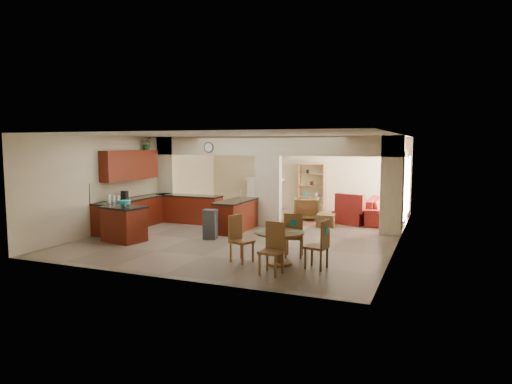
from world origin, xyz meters
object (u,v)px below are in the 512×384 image
at_px(kitchen_island, 124,224).
at_px(armchair, 306,209).
at_px(dining_table, 279,242).
at_px(sofa, 385,210).

relative_size(kitchen_island, armchair, 1.44).
xyz_separation_m(kitchen_island, dining_table, (4.57, -0.68, 0.01)).
height_order(kitchen_island, sofa, kitchen_island).
bearing_deg(dining_table, sofa, 77.28).
bearing_deg(kitchen_island, sofa, 54.70).
height_order(dining_table, sofa, sofa).
distance_m(kitchen_island, armchair, 6.22).
distance_m(kitchen_island, sofa, 8.31).
bearing_deg(armchair, dining_table, 84.86).
distance_m(dining_table, armchair, 5.91).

